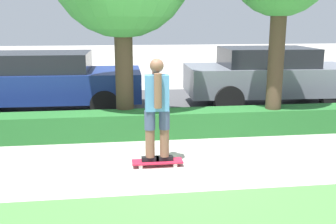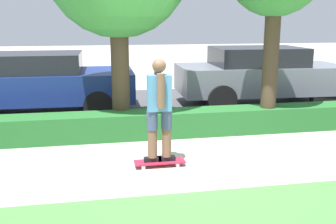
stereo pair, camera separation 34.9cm
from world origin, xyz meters
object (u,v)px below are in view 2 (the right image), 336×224
at_px(parked_car_middle, 260,74).
at_px(skater_person, 159,108).
at_px(skateboard, 160,162).
at_px(parked_car_front, 36,82).

bearing_deg(parked_car_middle, skater_person, -127.73).
bearing_deg(skater_person, skateboard, 180.00).
height_order(skater_person, parked_car_front, skater_person).
height_order(skateboard, skater_person, skater_person).
xyz_separation_m(skater_person, parked_car_middle, (3.28, 3.92, -0.10)).
relative_size(skateboard, skater_person, 0.50).
bearing_deg(parked_car_front, skater_person, -59.03).
xyz_separation_m(parked_car_front, parked_car_middle, (5.55, -0.05, 0.04)).
xyz_separation_m(skateboard, skater_person, (0.00, 0.00, 0.84)).
height_order(skateboard, parked_car_middle, parked_car_middle).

